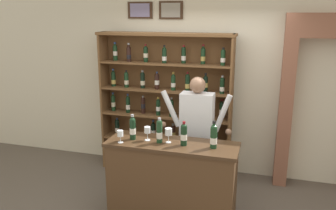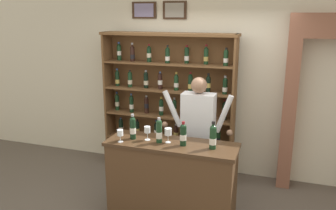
% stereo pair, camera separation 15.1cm
% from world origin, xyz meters
% --- Properties ---
extents(back_wall, '(12.00, 0.19, 3.06)m').
position_xyz_m(back_wall, '(-0.00, 1.60, 1.53)').
color(back_wall, beige).
rests_on(back_wall, ground).
extents(wine_shelf, '(2.06, 0.34, 2.16)m').
position_xyz_m(wine_shelf, '(-0.52, 1.28, 1.14)').
color(wine_shelf, brown).
rests_on(wine_shelf, ground).
extents(archway_doorway, '(1.30, 0.45, 2.44)m').
position_xyz_m(archway_doorway, '(1.79, 1.46, 1.37)').
color(archway_doorway, brown).
rests_on(archway_doorway, ground).
extents(tasting_counter, '(1.54, 0.52, 0.98)m').
position_xyz_m(tasting_counter, '(-0.05, -0.00, 0.49)').
color(tasting_counter, '#4C331E').
rests_on(tasting_counter, ground).
extents(shopkeeper, '(0.95, 0.22, 1.66)m').
position_xyz_m(shopkeeper, '(0.12, 0.60, 1.03)').
color(shopkeeper, '#2D3347').
rests_on(shopkeeper, ground).
extents(tasting_bottle_rosso, '(0.07, 0.07, 0.31)m').
position_xyz_m(tasting_bottle_rosso, '(-0.53, -0.01, 1.12)').
color(tasting_bottle_rosso, black).
rests_on(tasting_bottle_rosso, tasting_counter).
extents(tasting_bottle_super_tuscan, '(0.07, 0.07, 0.30)m').
position_xyz_m(tasting_bottle_super_tuscan, '(-0.19, -0.03, 1.12)').
color(tasting_bottle_super_tuscan, '#19381E').
rests_on(tasting_bottle_super_tuscan, tasting_counter).
extents(tasting_bottle_chianti, '(0.08, 0.08, 0.28)m').
position_xyz_m(tasting_bottle_chianti, '(0.10, -0.03, 1.11)').
color(tasting_bottle_chianti, black).
rests_on(tasting_bottle_chianti, tasting_counter).
extents(tasting_bottle_grappa, '(0.08, 0.08, 0.31)m').
position_xyz_m(tasting_bottle_grappa, '(0.44, -0.02, 1.12)').
color(tasting_bottle_grappa, '#19381E').
rests_on(tasting_bottle_grappa, tasting_counter).
extents(wine_glass_right, '(0.08, 0.08, 0.17)m').
position_xyz_m(wine_glass_right, '(-0.09, -0.00, 1.10)').
color(wine_glass_right, silver).
rests_on(wine_glass_right, tasting_counter).
extents(wine_glass_center, '(0.07, 0.07, 0.15)m').
position_xyz_m(wine_glass_center, '(-0.63, -0.16, 1.08)').
color(wine_glass_center, silver).
rests_on(wine_glass_center, tasting_counter).
extents(wine_glass_left, '(0.07, 0.07, 0.17)m').
position_xyz_m(wine_glass_left, '(-0.35, 0.00, 1.10)').
color(wine_glass_left, silver).
rests_on(wine_glass_left, tasting_counter).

